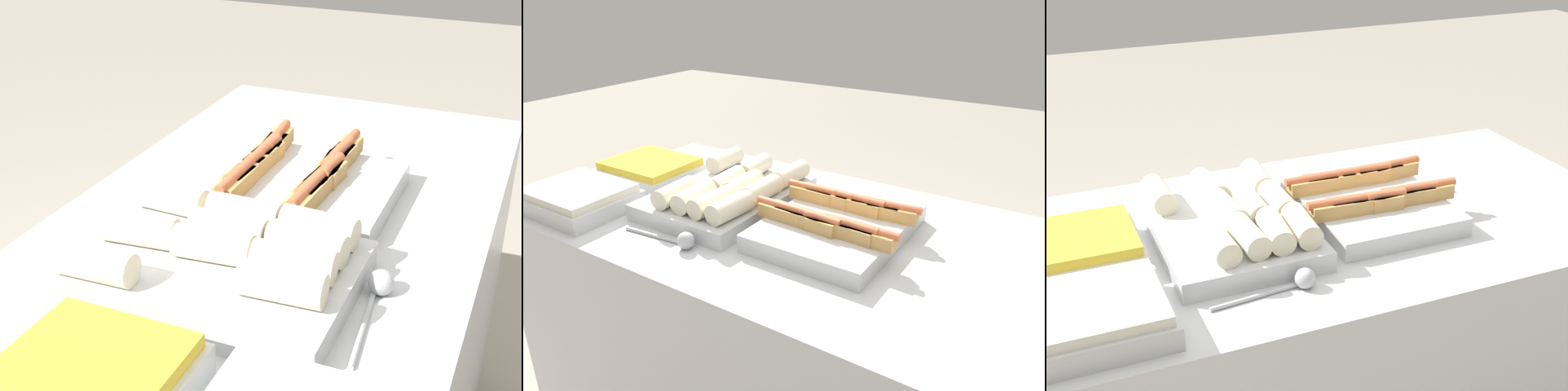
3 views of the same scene
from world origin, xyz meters
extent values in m
cube|color=silver|center=(0.00, 0.00, 0.44)|extent=(1.61, 0.86, 0.88)
cube|color=silver|center=(0.12, 0.00, 0.91)|extent=(0.34, 0.44, 0.05)
cube|color=tan|center=(-0.01, -0.08, 0.95)|extent=(0.14, 0.05, 0.04)
cylinder|color=#D66B42|center=(-0.01, -0.08, 0.97)|extent=(0.15, 0.03, 0.02)
cube|color=tan|center=(0.24, 0.08, 0.95)|extent=(0.14, 0.06, 0.04)
cylinder|color=#D66B42|center=(0.24, 0.08, 0.97)|extent=(0.16, 0.04, 0.02)
cube|color=tan|center=(-0.01, 0.08, 0.95)|extent=(0.13, 0.04, 0.04)
cylinder|color=#D66B42|center=(-0.01, 0.08, 0.97)|extent=(0.15, 0.02, 0.02)
cube|color=tan|center=(0.14, 0.08, 0.95)|extent=(0.14, 0.05, 0.04)
cylinder|color=#D66B42|center=(0.14, 0.08, 0.97)|extent=(0.15, 0.03, 0.02)
cube|color=tan|center=(0.24, -0.08, 0.95)|extent=(0.14, 0.05, 0.04)
cylinder|color=#D66B42|center=(0.24, -0.08, 0.97)|extent=(0.15, 0.03, 0.02)
cube|color=tan|center=(0.19, 0.08, 0.95)|extent=(0.14, 0.05, 0.04)
cylinder|color=#D66B42|center=(0.19, 0.08, 0.97)|extent=(0.15, 0.03, 0.02)
cube|color=tan|center=(0.19, -0.08, 0.95)|extent=(0.14, 0.05, 0.04)
cylinder|color=#D66B42|center=(0.19, -0.08, 0.97)|extent=(0.16, 0.03, 0.02)
cube|color=tan|center=(0.09, -0.08, 0.95)|extent=(0.14, 0.06, 0.04)
cylinder|color=#D66B42|center=(0.09, -0.08, 0.97)|extent=(0.16, 0.04, 0.02)
cube|color=tan|center=(0.04, 0.08, 0.95)|extent=(0.14, 0.05, 0.04)
cylinder|color=#D66B42|center=(0.04, 0.08, 0.97)|extent=(0.15, 0.03, 0.02)
cube|color=tan|center=(0.04, -0.08, 0.95)|extent=(0.14, 0.05, 0.04)
cylinder|color=#D66B42|center=(0.04, -0.08, 0.97)|extent=(0.16, 0.03, 0.02)
cube|color=tan|center=(0.14, -0.08, 0.95)|extent=(0.14, 0.05, 0.04)
cylinder|color=#D66B42|center=(0.14, -0.08, 0.97)|extent=(0.16, 0.03, 0.02)
cube|color=silver|center=(-0.26, 0.00, 0.91)|extent=(0.35, 0.49, 0.05)
cylinder|color=beige|center=(-0.27, 0.15, 0.96)|extent=(0.07, 0.15, 0.06)
cylinder|color=beige|center=(-0.13, 0.00, 0.96)|extent=(0.06, 0.14, 0.06)
cylinder|color=beige|center=(-0.33, -0.15, 0.96)|extent=(0.07, 0.14, 0.06)
cylinder|color=beige|center=(-0.13, 0.15, 0.96)|extent=(0.07, 0.14, 0.06)
cylinder|color=beige|center=(-0.20, -0.15, 0.96)|extent=(0.07, 0.14, 0.06)
cylinder|color=beige|center=(-0.26, 0.00, 0.96)|extent=(0.07, 0.14, 0.06)
cylinder|color=beige|center=(-0.20, 0.00, 0.96)|extent=(0.06, 0.14, 0.06)
cylinder|color=beige|center=(-0.13, -0.15, 0.96)|extent=(0.07, 0.14, 0.06)
cylinder|color=beige|center=(-0.39, 0.15, 0.96)|extent=(0.06, 0.14, 0.06)
cylinder|color=beige|center=(-0.26, -0.15, 0.96)|extent=(0.07, 0.14, 0.06)
cube|color=silver|center=(-0.62, -0.27, 0.91)|extent=(0.30, 0.26, 0.05)
cube|color=silver|center=(-0.62, -0.27, 0.94)|extent=(0.27, 0.24, 0.02)
cube|color=silver|center=(-0.62, 0.02, 0.91)|extent=(0.30, 0.26, 0.05)
cube|color=gold|center=(-0.62, 0.02, 0.94)|extent=(0.27, 0.24, 0.02)
cylinder|color=#B2B5BA|center=(-0.29, -0.28, 0.89)|extent=(0.22, 0.03, 0.01)
sphere|color=#B2B5BA|center=(-0.18, -0.28, 0.91)|extent=(0.05, 0.05, 0.05)
camera|label=1|loc=(-1.23, -0.50, 1.59)|focal=50.00mm
camera|label=2|loc=(0.67, -1.11, 1.52)|focal=35.00mm
camera|label=3|loc=(-0.70, -1.51, 1.71)|focal=50.00mm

